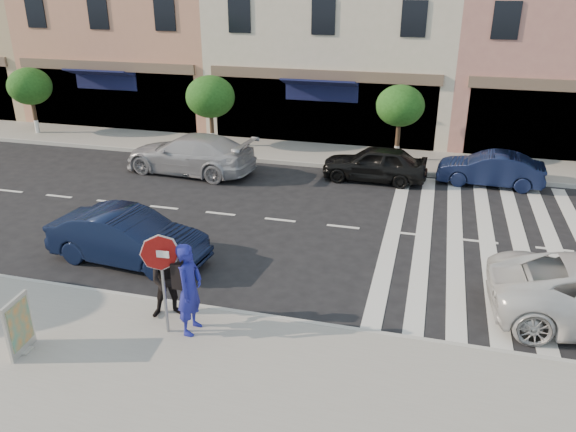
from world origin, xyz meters
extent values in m
plane|color=black|center=(0.00, 0.00, 0.00)|extent=(120.00, 120.00, 0.00)
cube|color=gray|center=(0.00, -3.75, 0.07)|extent=(60.00, 4.50, 0.15)
cube|color=gray|center=(0.00, 11.00, 0.07)|extent=(60.00, 3.00, 0.15)
cube|color=beige|center=(-0.50, 17.00, 5.50)|extent=(11.00, 9.00, 11.00)
cylinder|color=#473323|center=(-14.00, 10.80, 0.98)|extent=(0.18, 0.18, 1.65)
cylinder|color=silver|center=(-14.00, 10.80, 0.45)|extent=(0.20, 0.20, 0.60)
ellipsoid|color=#1C4614|center=(-14.00, 10.80, 2.35)|extent=(2.00, 2.00, 1.70)
cylinder|color=#473323|center=(-5.00, 10.80, 0.95)|extent=(0.18, 0.18, 1.60)
cylinder|color=silver|center=(-5.00, 10.80, 0.45)|extent=(0.20, 0.20, 0.60)
ellipsoid|color=#1C4614|center=(-5.00, 10.80, 2.32)|extent=(2.10, 2.10, 1.79)
cylinder|color=#473323|center=(3.00, 10.80, 1.00)|extent=(0.18, 0.18, 1.71)
cylinder|color=silver|center=(3.00, 10.80, 0.45)|extent=(0.20, 0.20, 0.60)
ellipsoid|color=#1C4614|center=(3.00, 10.80, 2.38)|extent=(1.90, 1.90, 1.62)
cylinder|color=gray|center=(-0.60, -2.60, 1.17)|extent=(0.07, 0.07, 2.04)
cylinder|color=white|center=(-0.60, -2.61, 2.01)|extent=(0.80, 0.06, 0.80)
cylinder|color=#9E1411|center=(-0.60, -2.63, 2.01)|extent=(0.74, 0.07, 0.74)
cube|color=white|center=(-0.60, -2.66, 2.01)|extent=(0.42, 0.04, 0.15)
imported|color=navy|center=(-0.11, -2.42, 1.16)|extent=(0.50, 0.75, 2.01)
imported|color=black|center=(-0.79, -2.00, 1.03)|extent=(1.06, 0.98, 1.76)
cube|color=beige|center=(-3.06, -3.98, 0.17)|extent=(0.30, 0.30, 0.04)
cube|color=beige|center=(-3.06, -3.98, 0.75)|extent=(0.13, 0.79, 1.20)
cube|color=#D88C3F|center=(-3.02, -3.97, 0.80)|extent=(0.08, 0.65, 0.92)
imported|color=black|center=(-3.13, 0.30, 0.70)|extent=(4.40, 1.89, 1.41)
imported|color=#A7A7AD|center=(-4.63, 7.60, 0.75)|extent=(5.33, 2.60, 1.49)
imported|color=black|center=(2.38, 8.52, 0.66)|extent=(3.87, 1.61, 1.31)
imported|color=black|center=(6.50, 9.10, 0.61)|extent=(3.76, 1.46, 1.22)
camera|label=1|loc=(4.41, -11.53, 7.04)|focal=35.00mm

